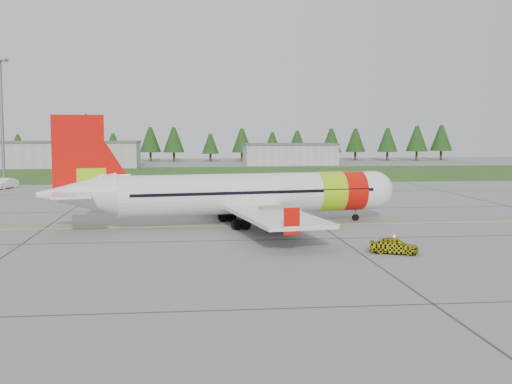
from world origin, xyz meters
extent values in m
plane|color=gray|center=(0.00, 0.00, 0.00)|extent=(320.00, 320.00, 0.00)
cylinder|color=silver|center=(3.79, 8.51, 2.95)|extent=(25.04, 7.90, 3.72)
sphere|color=silver|center=(15.99, 10.63, 2.95)|extent=(3.72, 3.72, 3.72)
cone|color=silver|center=(-11.70, 5.82, 3.29)|extent=(7.21, 4.80, 3.72)
cube|color=black|center=(16.28, 10.68, 3.29)|extent=(1.93, 2.70, 0.53)
cylinder|color=#9AD10F|center=(11.30, 9.82, 2.95)|extent=(3.09, 4.16, 3.80)
cylinder|color=red|center=(13.55, 10.21, 2.95)|extent=(2.71, 4.10, 3.80)
cube|color=silver|center=(3.32, 8.43, 1.91)|extent=(10.38, 30.93, 0.34)
cube|color=red|center=(-0.21, 23.19, 2.43)|extent=(1.16, 0.36, 1.91)
cube|color=red|center=(4.98, -6.65, 2.43)|extent=(1.16, 0.36, 1.91)
cylinder|color=gray|center=(3.83, 13.84, 1.38)|extent=(3.72, 2.56, 2.00)
cylinder|color=gray|center=(5.63, 3.51, 1.38)|extent=(3.72, 2.56, 2.00)
cube|color=red|center=(-11.51, 5.86, 6.48)|extent=(4.38, 1.09, 7.24)
cube|color=#9AD10F|center=(-10.48, 6.04, 4.38)|extent=(2.51, 0.82, 2.29)
cube|color=silver|center=(-12.17, 5.74, 3.52)|extent=(4.88, 11.32, 0.21)
cylinder|color=slate|center=(14.12, 10.31, 0.67)|extent=(0.17, 0.17, 1.33)
cylinder|color=black|center=(14.12, 10.31, 0.32)|extent=(0.68, 0.37, 0.65)
cylinder|color=slate|center=(1.93, 10.90, 0.91)|extent=(0.21, 0.21, 1.81)
cylinder|color=black|center=(1.55, 10.83, 0.50)|extent=(1.05, 0.59, 0.99)
cylinder|color=slate|center=(2.84, 5.64, 0.91)|extent=(0.21, 0.21, 1.81)
cylinder|color=black|center=(2.46, 5.58, 0.50)|extent=(1.05, 0.59, 0.99)
imported|color=yellow|center=(12.36, -6.73, 1.71)|extent=(1.62, 1.73, 3.43)
imported|color=silver|center=(-29.85, 50.45, 2.43)|extent=(2.13, 2.07, 4.86)
cube|color=#30561E|center=(0.00, 82.00, 0.01)|extent=(320.00, 50.00, 0.03)
cube|color=gold|center=(0.00, 8.00, 0.01)|extent=(120.00, 0.25, 0.02)
cube|color=#A8A8A3|center=(-30.00, 110.00, 3.00)|extent=(32.00, 14.00, 6.00)
cube|color=#A8A8A3|center=(25.00, 118.00, 2.60)|extent=(24.00, 12.00, 5.20)
cylinder|color=slate|center=(-32.00, 58.00, 10.00)|extent=(0.50, 0.50, 20.00)
camera|label=1|loc=(-2.29, -50.42, 8.65)|focal=45.00mm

